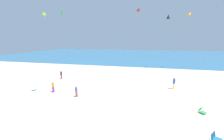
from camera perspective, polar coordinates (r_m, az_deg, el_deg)
name	(u,v)px	position (r m, az deg, el deg)	size (l,w,h in m)	color
ground_plane	(115,88)	(18.88, 1.46, -8.20)	(120.00, 120.00, 0.00)	beige
ocean_water	(133,55)	(63.57, 9.32, 6.87)	(120.00, 60.00, 0.05)	teal
beach_chair_far_right	(216,138)	(12.33, 39.30, -22.44)	(0.84, 0.81, 0.64)	#2370B2
beach_chair_far_left	(202,111)	(15.56, 35.32, -14.71)	(0.78, 0.80, 0.57)	#2D9956
cooler_box	(34,90)	(21.06, -31.73, -7.60)	(0.46, 0.59, 0.24)	#339956
person_0	(174,83)	(20.33, 26.05, -5.11)	(0.40, 0.40, 1.68)	yellow
person_2	(53,86)	(18.94, -25.00, -6.60)	(0.37, 0.37, 1.52)	purple
person_3	(61,74)	(24.84, -21.88, -1.78)	(0.34, 0.34, 1.51)	red
person_5	(76,91)	(16.49, -15.74, -9.00)	(0.29, 0.29, 1.39)	red
kite_black	(168,17)	(33.75, 23.98, 21.06)	(1.05, 1.07, 1.67)	black
kite_green	(62,12)	(24.60, -21.73, 23.15)	(0.27, 0.59, 0.92)	green
kite_red	(138,10)	(32.55, 11.74, 24.78)	(0.90, 0.44, 1.74)	red
kite_orange	(190,14)	(35.99, 31.57, 20.76)	(1.34, 1.28, 1.73)	orange
kite_lime	(44,14)	(24.43, -28.19, 21.25)	(0.61, 0.31, 1.09)	#99DB33
kite_blue	(78,48)	(27.47, -15.01, 9.39)	(0.56, 0.43, 1.44)	blue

